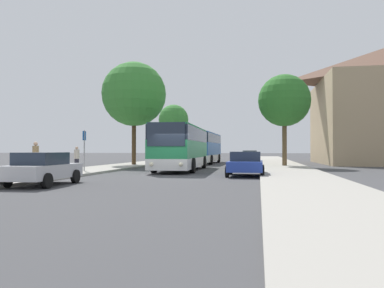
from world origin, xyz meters
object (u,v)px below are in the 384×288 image
at_px(parked_car_right_far, 250,156).
at_px(bus_stop_sign, 84,146).
at_px(bus_front, 182,147).
at_px(tree_right_near, 284,101).
at_px(bus_middle, 204,147).
at_px(tree_left_far, 174,120).
at_px(tree_left_near, 134,94).
at_px(parked_car_left_curb, 43,168).
at_px(parked_car_right_near, 246,163).
at_px(pedestrian_waiting_near, 36,157).
at_px(pedestrian_waiting_far, 77,158).

height_order(parked_car_right_far, bus_stop_sign, bus_stop_sign).
height_order(bus_front, tree_right_near, tree_right_near).
distance_m(bus_middle, tree_left_far, 12.81).
bearing_deg(tree_left_near, bus_stop_sign, -88.40).
bearing_deg(parked_car_left_curb, bus_front, 73.08).
xyz_separation_m(parked_car_right_far, bus_stop_sign, (-10.13, -24.62, 1.03)).
height_order(bus_front, parked_car_left_curb, bus_front).
bearing_deg(bus_front, bus_stop_sign, -143.53).
bearing_deg(parked_car_right_near, parked_car_left_curb, 41.96).
bearing_deg(parked_car_right_near, tree_right_near, -103.97).
relative_size(tree_left_near, tree_right_near, 1.20).
relative_size(pedestrian_waiting_near, tree_right_near, 0.23).
bearing_deg(bus_front, pedestrian_waiting_near, -137.06).
height_order(parked_car_left_curb, parked_car_right_near, parked_car_right_near).
height_order(parked_car_right_far, tree_left_near, tree_left_near).
bearing_deg(pedestrian_waiting_far, bus_front, 6.36).
xyz_separation_m(bus_middle, pedestrian_waiting_far, (-6.28, -17.67, -0.85)).
height_order(parked_car_right_near, bus_stop_sign, bus_stop_sign).
bearing_deg(tree_left_far, bus_front, -75.69).
distance_m(parked_car_left_curb, bus_stop_sign, 8.54).
bearing_deg(parked_car_left_curb, pedestrian_waiting_far, 107.62).
relative_size(tree_left_near, tree_left_far, 1.23).
bearing_deg(parked_car_left_curb, bus_stop_sign, 103.08).
xyz_separation_m(bus_middle, pedestrian_waiting_near, (-6.89, -21.55, -0.71)).
bearing_deg(bus_stop_sign, tree_left_far, 91.46).
relative_size(bus_stop_sign, pedestrian_waiting_far, 1.65).
bearing_deg(parked_car_left_curb, tree_right_near, 57.80).
bearing_deg(tree_right_near, pedestrian_waiting_far, -145.89).
bearing_deg(parked_car_right_near, tree_left_far, -69.13).
distance_m(pedestrian_waiting_far, tree_right_near, 18.29).
xyz_separation_m(parked_car_right_near, bus_stop_sign, (-10.51, 0.76, 1.05)).
xyz_separation_m(parked_car_right_near, parked_car_right_far, (-0.39, 25.38, 0.02)).
xyz_separation_m(parked_car_right_near, pedestrian_waiting_near, (-12.20, -2.04, 0.35)).
bearing_deg(bus_stop_sign, bus_front, 38.20).
height_order(bus_middle, pedestrian_waiting_far, bus_middle).
bearing_deg(bus_middle, bus_front, -87.82).
distance_m(parked_car_right_far, tree_right_near, 14.97).
xyz_separation_m(parked_car_left_curb, tree_left_far, (-2.89, 37.54, 5.10)).
bearing_deg(parked_car_right_near, pedestrian_waiting_near, 9.86).
bearing_deg(bus_middle, parked_car_right_near, -74.24).
relative_size(bus_stop_sign, pedestrian_waiting_near, 1.43).
height_order(bus_stop_sign, tree_left_far, tree_left_far).
relative_size(bus_front, parked_car_right_near, 2.70).
xyz_separation_m(bus_front, bus_middle, (-0.41, 14.33, 0.08)).
distance_m(parked_car_left_curb, tree_left_near, 20.05).
xyz_separation_m(pedestrian_waiting_far, tree_right_near, (14.59, 9.88, 4.91)).
bearing_deg(bus_front, bus_middle, 89.92).
bearing_deg(bus_stop_sign, parked_car_right_far, 67.64).
height_order(bus_front, bus_stop_sign, bus_front).
bearing_deg(tree_left_near, parked_car_left_curb, -82.68).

